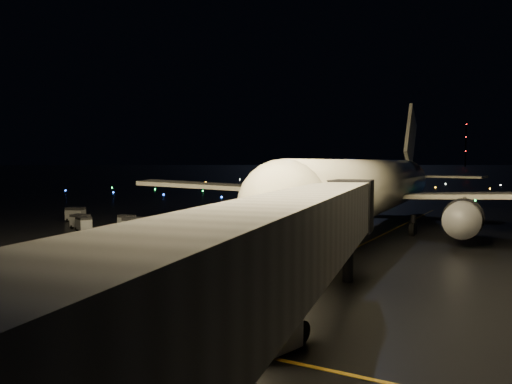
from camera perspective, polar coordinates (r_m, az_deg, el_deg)
ground at (r=328.20m, az=24.65°, el=1.87°), size 2000.00×2000.00×0.00m
lane_centre at (r=44.97m, az=10.93°, el=-6.46°), size 0.25×80.00×0.02m
airliner at (r=57.12m, az=13.80°, el=3.90°), size 61.38×58.67×16.45m
pushback_tug at (r=22.00m, az=-1.47°, el=-14.11°), size 5.10×3.53×2.21m
belt_loader at (r=38.36m, az=-3.35°, el=-5.80°), size 6.62×3.06×3.10m
crew_c at (r=50.18m, az=-8.89°, el=-4.28°), size 1.13×1.15×1.95m
safety_cone_0 at (r=53.07m, az=1.36°, el=-4.61°), size 0.48×0.48×0.49m
safety_cone_1 at (r=51.89m, az=5.21°, el=-4.80°), size 0.59×0.59×0.50m
safety_cone_2 at (r=54.11m, az=-3.12°, el=-4.43°), size 0.62×0.62×0.53m
safety_cone_3 at (r=74.32m, az=-3.72°, el=-2.28°), size 0.44×0.44×0.49m
radio_mast at (r=772.26m, az=22.85°, el=5.07°), size 1.80×1.80×64.00m
taxiway_lights at (r=135.78m, az=18.16°, el=0.17°), size 164.00×92.00×0.36m
baggage_cart_0 at (r=53.77m, az=-13.67°, el=-3.85°), size 2.28×1.63×1.90m
baggage_cart_1 at (r=58.95m, az=-19.09°, el=-3.46°), size 2.21×1.92×1.57m
baggage_cart_2 at (r=60.14m, az=-14.56°, el=-3.27°), size 1.84×1.34×1.51m
baggage_cart_3 at (r=61.09m, az=-19.46°, el=-3.19°), size 1.98×1.41×1.65m
baggage_cart_4 at (r=68.42m, az=-19.93°, el=-2.42°), size 2.54×2.16×1.83m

